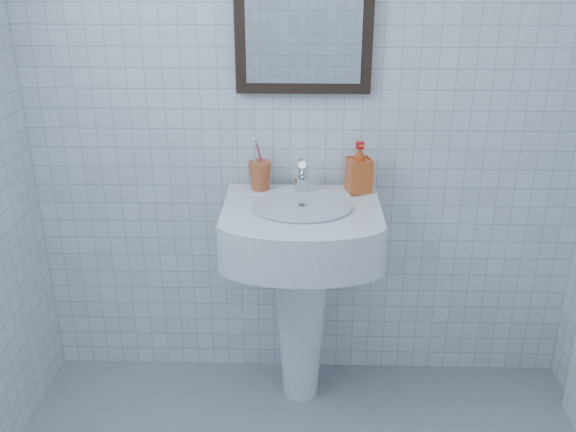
{
  "coord_description": "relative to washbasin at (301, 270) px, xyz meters",
  "views": [
    {
      "loc": [
        -0.01,
        -1.21,
        1.75
      ],
      "look_at": [
        -0.07,
        0.86,
        0.87
      ],
      "focal_mm": 40.0,
      "sensor_mm": 36.0,
      "label": 1
    }
  ],
  "objects": [
    {
      "name": "faucet",
      "position": [
        0.0,
        0.1,
        0.34
      ],
      "size": [
        0.06,
        0.12,
        0.14
      ],
      "color": "silver",
      "rests_on": "washbasin"
    },
    {
      "name": "soap_dispenser",
      "position": [
        0.21,
        0.12,
        0.38
      ],
      "size": [
        0.11,
        0.11,
        0.19
      ],
      "primitive_type": "imported",
      "rotation": [
        0.0,
        0.0,
        0.26
      ],
      "color": "#D75115",
      "rests_on": "washbasin"
    },
    {
      "name": "toothbrush_cup",
      "position": [
        -0.16,
        0.13,
        0.34
      ],
      "size": [
        0.11,
        0.11,
        0.11
      ],
      "primitive_type": null,
      "rotation": [
        0.0,
        0.0,
        -0.24
      ],
      "color": "#C2562B",
      "rests_on": "washbasin"
    },
    {
      "name": "wall_back",
      "position": [
        0.02,
        0.21,
        0.66
      ],
      "size": [
        2.2,
        0.02,
        2.5
      ],
      "primitive_type": "cube",
      "color": "silver",
      "rests_on": "ground"
    },
    {
      "name": "washbasin",
      "position": [
        0.0,
        0.0,
        0.0
      ],
      "size": [
        0.58,
        0.42,
        0.89
      ],
      "color": "white",
      "rests_on": "ground"
    },
    {
      "name": "wall_mirror",
      "position": [
        -0.0,
        0.19,
        0.96
      ],
      "size": [
        0.5,
        0.04,
        0.62
      ],
      "color": "black",
      "rests_on": "wall_back"
    }
  ]
}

